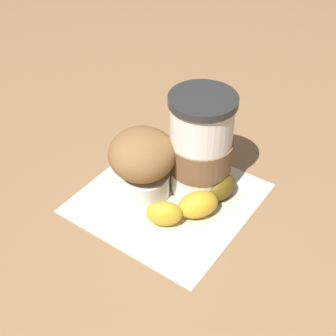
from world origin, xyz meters
name	(u,v)px	position (x,y,z in m)	size (l,w,h in m)	color
ground_plane	(168,198)	(0.00, 0.00, 0.00)	(3.00, 3.00, 0.00)	#936D47
paper_napkin	(168,198)	(0.00, 0.00, 0.00)	(0.23, 0.23, 0.00)	beige
coffee_cup	(201,146)	(-0.05, 0.03, 0.07)	(0.09, 0.09, 0.15)	white
muffin	(142,162)	(0.01, -0.04, 0.06)	(0.09, 0.09, 0.10)	white
banana	(196,202)	(0.01, 0.05, 0.02)	(0.13, 0.10, 0.04)	gold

